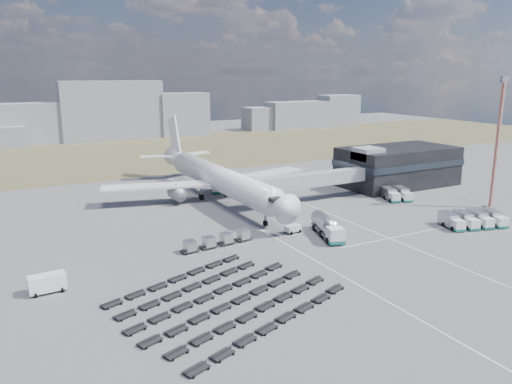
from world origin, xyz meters
name	(u,v)px	position (x,y,z in m)	size (l,w,h in m)	color
ground	(290,239)	(0.00, 0.00, 0.00)	(420.00, 420.00, 0.00)	#565659
grass_strip	(131,153)	(0.00, 110.00, 0.01)	(420.00, 90.00, 0.01)	brown
lane_markings	(325,227)	(9.77, 3.00, 0.01)	(47.12, 110.00, 0.01)	silver
terminal	(397,165)	(47.77, 23.96, 5.25)	(30.40, 16.40, 11.00)	black
jet_bridge	(302,181)	(15.90, 20.42, 5.05)	(30.30, 3.80, 7.05)	#939399
airliner	(216,177)	(0.00, 32.38, 5.29)	(51.59, 64.53, 17.62)	white
skyline	(76,121)	(-12.12, 152.04, 8.86)	(300.06, 20.40, 25.29)	gray
fuel_tanker	(327,227)	(6.70, -1.89, 1.80)	(5.93, 11.50, 3.61)	white
pushback_tug	(293,229)	(2.42, 2.94, 0.69)	(3.01, 1.69, 1.38)	white
utility_van	(47,284)	(-40.59, -3.25, 1.26)	(4.79, 2.17, 2.52)	white
catering_truck	(217,187)	(3.00, 39.18, 1.32)	(4.31, 6.10, 2.59)	white
service_trucks_near	(473,219)	(35.06, -10.09, 1.37)	(12.60, 9.04, 2.52)	white
service_trucks_far	(397,194)	(36.73, 12.13, 1.38)	(6.95, 7.61, 2.54)	white
uld_row	(218,240)	(-12.94, 2.62, 1.11)	(13.53, 3.23, 1.86)	black
baggage_dollies	(222,299)	(-20.94, -16.98, 0.32)	(32.17, 28.14, 0.65)	black
floodlight_mast	(497,144)	(50.00, -2.69, 14.12)	(2.67, 2.18, 28.17)	red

